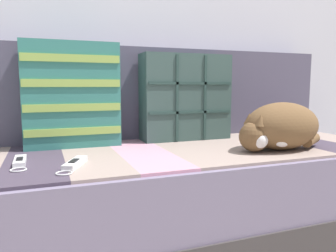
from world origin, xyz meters
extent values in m
cube|color=#3D3838|center=(0.00, 0.16, 0.09)|extent=(1.86, 0.78, 0.17)
cube|color=slate|center=(0.00, 0.16, 0.29)|extent=(1.83, 0.77, 0.23)
cube|color=#423847|center=(-0.58, 0.14, 0.41)|extent=(0.19, 0.69, 0.01)
cube|color=gray|center=(-0.39, 0.14, 0.41)|extent=(0.19, 0.69, 0.01)
cube|color=#C6899E|center=(-0.19, 0.14, 0.41)|extent=(0.19, 0.69, 0.01)
cube|color=gray|center=(0.00, 0.14, 0.41)|extent=(0.19, 0.69, 0.01)
cube|color=gray|center=(0.19, 0.14, 0.41)|extent=(0.19, 0.69, 0.01)
cube|color=gray|center=(0.39, 0.14, 0.41)|extent=(0.19, 0.69, 0.01)
cube|color=#423847|center=(0.58, 0.14, 0.41)|extent=(0.19, 0.69, 0.01)
cube|color=gray|center=(0.78, 0.14, 0.41)|extent=(0.19, 0.69, 0.01)
cube|color=#514C60|center=(0.00, 0.48, 0.63)|extent=(1.83, 0.14, 0.44)
cube|color=#38514C|center=(0.09, 0.34, 0.62)|extent=(0.42, 0.13, 0.40)
cube|color=#28423D|center=(0.09, 0.27, 0.55)|extent=(0.41, 0.01, 0.01)
cube|color=#28423D|center=(0.02, 0.27, 0.62)|extent=(0.01, 0.01, 0.38)
cube|color=#28423D|center=(0.09, 0.27, 0.68)|extent=(0.41, 0.01, 0.01)
cube|color=#28423D|center=(0.16, 0.27, 0.62)|extent=(0.01, 0.01, 0.38)
cube|color=#337A70|center=(-0.43, 0.34, 0.63)|extent=(0.39, 0.13, 0.43)
cube|color=#93B751|center=(-0.43, 0.27, 0.49)|extent=(0.38, 0.01, 0.03)
cube|color=#93B751|center=(-0.43, 0.27, 0.58)|extent=(0.38, 0.01, 0.03)
cube|color=#93B751|center=(-0.43, 0.27, 0.68)|extent=(0.38, 0.01, 0.03)
cube|color=#93B751|center=(-0.43, 0.27, 0.78)|extent=(0.38, 0.01, 0.03)
ellipsoid|color=brown|center=(0.34, -0.04, 0.51)|extent=(0.35, 0.25, 0.19)
sphere|color=brown|center=(0.20, -0.05, 0.48)|extent=(0.12, 0.12, 0.12)
sphere|color=white|center=(0.20, -0.08, 0.47)|extent=(0.06, 0.06, 0.06)
ellipsoid|color=white|center=(0.29, -0.10, 0.48)|extent=(0.10, 0.05, 0.09)
cylinder|color=brown|center=(0.47, -0.06, 0.45)|extent=(0.15, 0.12, 0.04)
cone|color=brown|center=(0.21, -0.08, 0.54)|extent=(0.04, 0.04, 0.04)
cone|color=brown|center=(0.20, -0.02, 0.54)|extent=(0.04, 0.04, 0.04)
cube|color=white|center=(-0.63, 0.06, 0.42)|extent=(0.04, 0.14, 0.02)
cube|color=black|center=(-0.63, 0.05, 0.43)|extent=(0.02, 0.05, 0.00)
cube|color=black|center=(-0.63, 0.13, 0.42)|extent=(0.03, 0.01, 0.02)
torus|color=silver|center=(-0.63, -0.03, 0.42)|extent=(0.05, 0.05, 0.01)
cube|color=white|center=(-0.46, -0.03, 0.42)|extent=(0.09, 0.15, 0.02)
cube|color=black|center=(-0.46, -0.04, 0.43)|extent=(0.04, 0.06, 0.00)
cube|color=black|center=(-0.43, 0.04, 0.42)|extent=(0.03, 0.02, 0.02)
torus|color=silver|center=(-0.50, -0.12, 0.42)|extent=(0.06, 0.06, 0.01)
camera|label=1|loc=(-0.55, -1.09, 0.67)|focal=35.00mm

